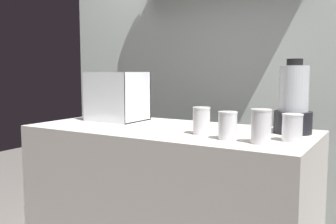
# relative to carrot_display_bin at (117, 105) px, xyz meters

# --- Properties ---
(counter) EXTENTS (1.40, 0.64, 0.90)m
(counter) POSITION_rel_carrot_display_bin_xyz_m (0.40, -0.11, -0.54)
(counter) COLOR beige
(counter) RESTS_ON ground_plane
(back_wall_unit) EXTENTS (2.60, 0.24, 2.50)m
(back_wall_unit) POSITION_rel_carrot_display_bin_xyz_m (0.40, 0.66, 0.28)
(back_wall_unit) COLOR silver
(back_wall_unit) RESTS_ON ground_plane
(carrot_display_bin) EXTENTS (0.29, 0.25, 0.28)m
(carrot_display_bin) POSITION_rel_carrot_display_bin_xyz_m (0.00, 0.00, 0.00)
(carrot_display_bin) COLOR white
(carrot_display_bin) RESTS_ON counter
(blender_pitcher) EXTENTS (0.17, 0.17, 0.34)m
(blender_pitcher) POSITION_rel_carrot_display_bin_xyz_m (0.97, 0.05, 0.05)
(blender_pitcher) COLOR black
(blender_pitcher) RESTS_ON counter
(juice_cup_pomegranate_far_left) EXTENTS (0.08, 0.08, 0.12)m
(juice_cup_pomegranate_far_left) POSITION_rel_carrot_display_bin_xyz_m (0.63, -0.19, -0.04)
(juice_cup_pomegranate_far_left) COLOR white
(juice_cup_pomegranate_far_left) RESTS_ON counter
(juice_cup_beet_left) EXTENTS (0.08, 0.08, 0.12)m
(juice_cup_beet_left) POSITION_rel_carrot_display_bin_xyz_m (0.78, -0.25, -0.04)
(juice_cup_beet_left) COLOR white
(juice_cup_beet_left) RESTS_ON counter
(juice_cup_beet_middle) EXTENTS (0.08, 0.08, 0.13)m
(juice_cup_beet_middle) POSITION_rel_carrot_display_bin_xyz_m (0.92, -0.27, -0.03)
(juice_cup_beet_middle) COLOR white
(juice_cup_beet_middle) RESTS_ON counter
(juice_cup_mango_right) EXTENTS (0.08, 0.08, 0.11)m
(juice_cup_mango_right) POSITION_rel_carrot_display_bin_xyz_m (1.01, -0.15, -0.04)
(juice_cup_mango_right) COLOR white
(juice_cup_mango_right) RESTS_ON counter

